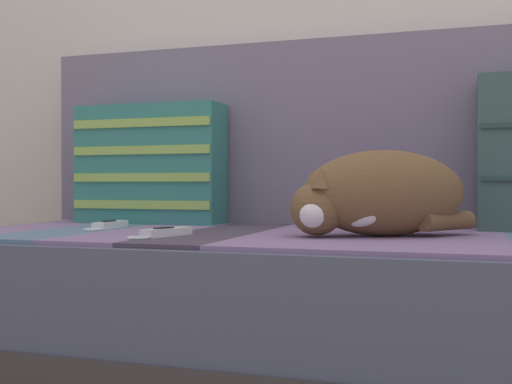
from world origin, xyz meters
name	(u,v)px	position (x,y,z in m)	size (l,w,h in m)	color
couch	(338,321)	(0.00, 0.11, 0.21)	(2.03, 0.88, 0.42)	#3D3838
sofa_backrest	(362,132)	(0.00, 0.48, 0.69)	(1.99, 0.14, 0.55)	slate
throw_pillow_striped	(150,164)	(-0.63, 0.33, 0.60)	(0.46, 0.14, 0.36)	#337A70
sleeping_cat	(376,196)	(0.10, 0.04, 0.51)	(0.42, 0.34, 0.20)	brown
game_remote_near	(109,225)	(-0.62, 0.09, 0.43)	(0.06, 0.19, 0.02)	white
game_remote_far	(164,233)	(-0.36, -0.11, 0.43)	(0.09, 0.19, 0.02)	white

